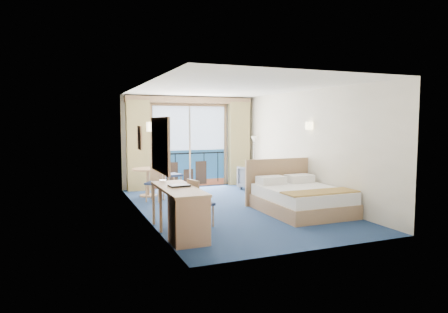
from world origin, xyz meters
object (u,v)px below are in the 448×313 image
round_table (148,175)px  table_chair_a (168,172)px  desk (186,214)px  table_chair_b (156,179)px  bed (300,198)px  nightstand (293,189)px  floor_lamp (254,148)px  desk_chair (198,200)px  armchair (254,178)px

round_table → table_chair_a: size_ratio=0.74×
desk → round_table: (0.21, 4.20, 0.10)m
table_chair_b → bed: bearing=-6.9°
nightstand → table_chair_a: size_ratio=0.47×
desk → round_table: desk is taller
bed → table_chair_a: bearing=124.8°
floor_lamp → desk_chair: size_ratio=1.69×
bed → table_chair_b: bearing=137.3°
armchair → round_table: 3.06m
bed → table_chair_a: 3.76m
round_table → table_chair_b: table_chair_b is taller
nightstand → desk_chair: desk_chair is taller
armchair → desk_chair: (-2.80, -3.32, 0.16)m
floor_lamp → round_table: (-3.34, -0.53, -0.59)m
desk_chair → armchair: bearing=-54.7°
round_table → nightstand: bearing=-29.5°
nightstand → bed: bearing=-115.5°
floor_lamp → table_chair_a: bearing=-169.3°
nightstand → round_table: bearing=150.5°
desk_chair → table_chair_b: (-0.17, 2.76, 0.02)m
desk_chair → desk: bearing=135.3°
desk → table_chair_b: table_chair_b is taller
floor_lamp → round_table: size_ratio=1.85×
nightstand → desk_chair: (-3.02, -1.59, 0.24)m
bed → round_table: bed is taller
floor_lamp → desk_chair: 5.07m
nightstand → desk: bearing=-145.8°
round_table → desk_chair: bearing=-85.9°
floor_lamp → armchair: bearing=-114.7°
armchair → desk: (-3.25, -4.09, 0.11)m
desk → table_chair_a: size_ratio=1.59×
table_chair_a → bed: bearing=-160.5°
bed → nightstand: bearing=64.5°
nightstand → table_chair_a: (-2.73, 1.85, 0.36)m
desk → round_table: bearing=87.2°
armchair → desk_chair: 4.35m
desk → table_chair_a: table_chair_a is taller
floor_lamp → table_chair_a: (-2.80, -0.53, -0.52)m
table_chair_b → nightstand: bearing=15.6°
nightstand → round_table: size_ratio=0.64×
nightstand → desk: (-3.47, -2.36, 0.19)m
desk → table_chair_a: 4.27m
bed → nightstand: size_ratio=3.94×
bed → armchair: bearing=82.9°
floor_lamp → table_chair_b: bearing=-159.8°
round_table → armchair: bearing=-2.1°
nightstand → table_chair_b: size_ratio=0.56×
table_chair_b → round_table: bearing=131.8°
nightstand → armchair: (-0.22, 1.73, 0.09)m
armchair → table_chair_a: size_ratio=0.69×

